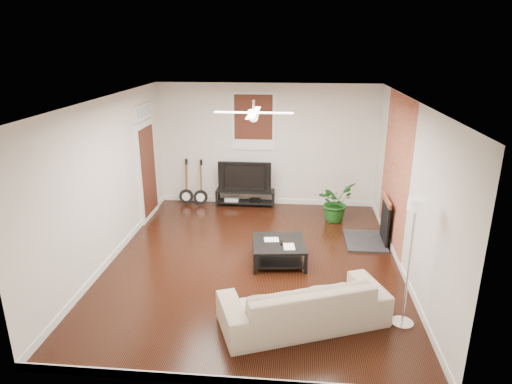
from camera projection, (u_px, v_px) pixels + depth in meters
room at (254, 185)px, 7.38m from camera, size 5.01×6.01×2.81m
brick_accent at (395, 173)px, 8.11m from camera, size 0.02×2.20×2.80m
fireplace at (375, 220)px, 8.43m from camera, size 0.80×1.10×0.92m
window_back at (253, 122)px, 10.03m from camera, size 1.00×0.06×1.30m
door_left at (147, 161)px, 9.44m from camera, size 0.08×1.00×2.50m
tv_stand at (245, 198)px, 10.43m from camera, size 1.36×0.36×0.38m
tv at (245, 175)px, 10.28m from camera, size 1.22×0.16×0.70m
coffee_table at (279, 252)px, 7.75m from camera, size 0.99×0.99×0.37m
sofa at (304, 302)px, 6.02m from camera, size 2.40×1.62×0.65m
floor_lamp at (409, 264)px, 5.80m from camera, size 0.39×0.39×1.83m
potted_plant at (335, 202)px, 9.50m from camera, size 1.00×1.01×0.84m
guitar_left at (186, 182)px, 10.42m from camera, size 0.34×0.25×1.08m
guitar_right at (200, 183)px, 10.36m from camera, size 0.36×0.28×1.08m
ceiling_fan at (254, 113)px, 7.00m from camera, size 1.24×1.24×0.32m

